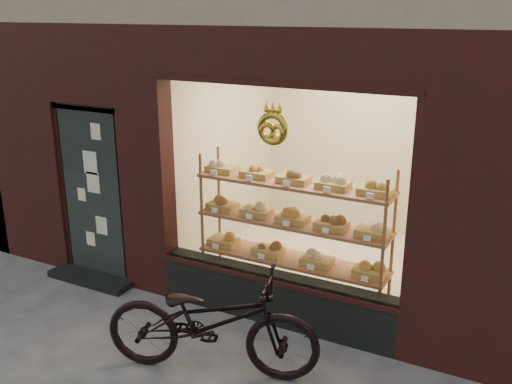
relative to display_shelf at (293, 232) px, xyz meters
The scene contains 2 objects.
display_shelf is the anchor object (origin of this frame).
bicycle 1.57m from the display_shelf, 94.69° to the right, with size 0.70×2.00×1.05m, color black.
Camera 1 is at (2.82, -2.85, 3.26)m, focal length 40.00 mm.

